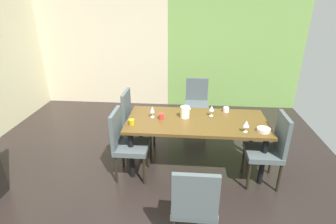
{
  "coord_description": "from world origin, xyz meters",
  "views": [
    {
      "loc": [
        0.55,
        -2.81,
        2.3
      ],
      "look_at": [
        0.27,
        0.5,
        0.85
      ],
      "focal_mm": 28.0,
      "sensor_mm": 36.0,
      "label": 1
    }
  ],
  "objects_px": {
    "chair_right_near": "(271,147)",
    "cup_corner": "(161,116)",
    "chair_left_near": "(126,141)",
    "wine_glass_east": "(246,124)",
    "cup_near_window": "(226,110)",
    "chair_left_far": "(134,120)",
    "wine_glass_rear": "(152,110)",
    "chair_head_near": "(194,202)",
    "chair_head_far": "(197,100)",
    "wine_glass_left": "(212,109)",
    "dining_table": "(196,125)",
    "pitcher_center": "(185,112)",
    "cup_front": "(132,122)",
    "serving_bowl_south": "(264,130)"
  },
  "relations": [
    {
      "from": "dining_table",
      "to": "wine_glass_east",
      "type": "distance_m",
      "value": 0.7
    },
    {
      "from": "chair_head_far",
      "to": "chair_left_near",
      "type": "xyz_separation_m",
      "value": [
        -0.97,
        -1.67,
        0.02
      ]
    },
    {
      "from": "chair_head_near",
      "to": "chair_head_far",
      "type": "distance_m",
      "value": 2.73
    },
    {
      "from": "chair_left_near",
      "to": "wine_glass_left",
      "type": "distance_m",
      "value": 1.29
    },
    {
      "from": "wine_glass_left",
      "to": "pitcher_center",
      "type": "distance_m",
      "value": 0.39
    },
    {
      "from": "dining_table",
      "to": "chair_head_near",
      "type": "bearing_deg",
      "value": -91.42
    },
    {
      "from": "chair_right_near",
      "to": "chair_head_far",
      "type": "xyz_separation_m",
      "value": [
        -0.92,
        1.67,
        -0.02
      ]
    },
    {
      "from": "chair_right_near",
      "to": "chair_head_far",
      "type": "relative_size",
      "value": 1.08
    },
    {
      "from": "chair_head_near",
      "to": "chair_left_near",
      "type": "distance_m",
      "value": 1.4
    },
    {
      "from": "serving_bowl_south",
      "to": "chair_left_near",
      "type": "bearing_deg",
      "value": -178.74
    },
    {
      "from": "serving_bowl_south",
      "to": "pitcher_center",
      "type": "height_order",
      "value": "pitcher_center"
    },
    {
      "from": "chair_head_near",
      "to": "pitcher_center",
      "type": "height_order",
      "value": "chair_head_near"
    },
    {
      "from": "chair_right_near",
      "to": "chair_left_far",
      "type": "distance_m",
      "value": 2.0
    },
    {
      "from": "chair_head_far",
      "to": "wine_glass_left",
      "type": "relative_size",
      "value": 5.99
    },
    {
      "from": "chair_head_near",
      "to": "chair_left_far",
      "type": "distance_m",
      "value": 1.91
    },
    {
      "from": "chair_head_far",
      "to": "cup_front",
      "type": "xyz_separation_m",
      "value": [
        -0.9,
        -1.58,
        0.26
      ]
    },
    {
      "from": "chair_left_near",
      "to": "cup_near_window",
      "type": "distance_m",
      "value": 1.54
    },
    {
      "from": "chair_right_near",
      "to": "chair_left_near",
      "type": "bearing_deg",
      "value": 90.0
    },
    {
      "from": "chair_head_near",
      "to": "pitcher_center",
      "type": "xyz_separation_m",
      "value": [
        -0.13,
        1.45,
        0.3
      ]
    },
    {
      "from": "dining_table",
      "to": "wine_glass_east",
      "type": "xyz_separation_m",
      "value": [
        0.61,
        -0.29,
        0.19
      ]
    },
    {
      "from": "wine_glass_rear",
      "to": "cup_near_window",
      "type": "relative_size",
      "value": 1.96
    },
    {
      "from": "chair_left_near",
      "to": "cup_corner",
      "type": "xyz_separation_m",
      "value": [
        0.45,
        0.31,
        0.25
      ]
    },
    {
      "from": "wine_glass_east",
      "to": "cup_near_window",
      "type": "height_order",
      "value": "wine_glass_east"
    },
    {
      "from": "wine_glass_rear",
      "to": "cup_front",
      "type": "height_order",
      "value": "wine_glass_rear"
    },
    {
      "from": "wine_glass_rear",
      "to": "dining_table",
      "type": "bearing_deg",
      "value": -4.73
    },
    {
      "from": "chair_right_near",
      "to": "wine_glass_left",
      "type": "xyz_separation_m",
      "value": [
        -0.74,
        0.47,
        0.31
      ]
    },
    {
      "from": "wine_glass_left",
      "to": "pitcher_center",
      "type": "height_order",
      "value": "pitcher_center"
    },
    {
      "from": "cup_near_window",
      "to": "cup_front",
      "type": "xyz_separation_m",
      "value": [
        -1.31,
        -0.54,
        0.0
      ]
    },
    {
      "from": "chair_left_near",
      "to": "pitcher_center",
      "type": "relative_size",
      "value": 5.81
    },
    {
      "from": "chair_head_near",
      "to": "chair_head_far",
      "type": "height_order",
      "value": "chair_head_near"
    },
    {
      "from": "wine_glass_left",
      "to": "cup_near_window",
      "type": "xyz_separation_m",
      "value": [
        0.23,
        0.16,
        -0.08
      ]
    },
    {
      "from": "chair_right_near",
      "to": "chair_left_far",
      "type": "height_order",
      "value": "chair_left_far"
    },
    {
      "from": "wine_glass_left",
      "to": "cup_near_window",
      "type": "bearing_deg",
      "value": 34.97
    },
    {
      "from": "chair_right_near",
      "to": "chair_left_near",
      "type": "height_order",
      "value": "chair_right_near"
    },
    {
      "from": "dining_table",
      "to": "cup_front",
      "type": "relative_size",
      "value": 24.47
    },
    {
      "from": "chair_right_near",
      "to": "cup_corner",
      "type": "distance_m",
      "value": 1.5
    },
    {
      "from": "chair_left_far",
      "to": "wine_glass_east",
      "type": "xyz_separation_m",
      "value": [
        1.56,
        -0.6,
        0.3
      ]
    },
    {
      "from": "chair_head_near",
      "to": "chair_left_far",
      "type": "height_order",
      "value": "chair_left_far"
    },
    {
      "from": "chair_left_far",
      "to": "wine_glass_rear",
      "type": "bearing_deg",
      "value": 51.88
    },
    {
      "from": "chair_head_near",
      "to": "cup_near_window",
      "type": "distance_m",
      "value": 1.78
    },
    {
      "from": "wine_glass_rear",
      "to": "cup_near_window",
      "type": "height_order",
      "value": "wine_glass_rear"
    },
    {
      "from": "dining_table",
      "to": "wine_glass_left",
      "type": "height_order",
      "value": "wine_glass_left"
    },
    {
      "from": "dining_table",
      "to": "chair_left_near",
      "type": "relative_size",
      "value": 2.0
    },
    {
      "from": "chair_right_near",
      "to": "cup_corner",
      "type": "bearing_deg",
      "value": 78.03
    },
    {
      "from": "cup_corner",
      "to": "cup_front",
      "type": "relative_size",
      "value": 1.0
    },
    {
      "from": "cup_near_window",
      "to": "cup_front",
      "type": "bearing_deg",
      "value": -157.57
    },
    {
      "from": "serving_bowl_south",
      "to": "cup_front",
      "type": "height_order",
      "value": "cup_front"
    },
    {
      "from": "chair_right_near",
      "to": "cup_corner",
      "type": "xyz_separation_m",
      "value": [
        -1.45,
        0.31,
        0.24
      ]
    },
    {
      "from": "chair_head_near",
      "to": "chair_left_near",
      "type": "xyz_separation_m",
      "value": [
        -0.91,
        1.06,
        0.01
      ]
    },
    {
      "from": "chair_head_near",
      "to": "pitcher_center",
      "type": "distance_m",
      "value": 1.48
    }
  ]
}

